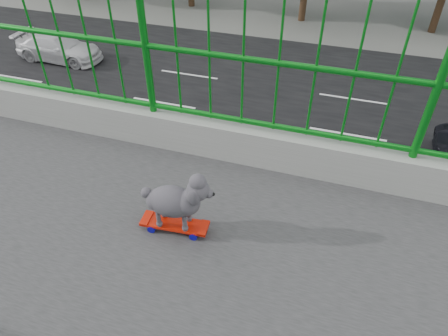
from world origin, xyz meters
TOP-DOWN VIEW (x-y plane):
  - road at (-13.00, 0.00)m, footprint 18.00×90.00m
  - skateboard at (-0.50, -1.44)m, footprint 0.17×0.46m
  - poodle at (-0.50, -1.41)m, footprint 0.23×0.48m
  - car_0 at (-6.00, 2.54)m, footprint 1.74×4.32m
  - car_3 at (-15.60, -15.21)m, footprint 1.88×4.62m
  - car_5 at (-6.00, -8.96)m, footprint 1.47×4.21m

SIDE VIEW (x-z plane):
  - road at x=-13.00m, z-range 0.00..0.02m
  - car_3 at x=-15.60m, z-range 0.00..1.34m
  - car_5 at x=-6.00m, z-range 0.00..1.39m
  - car_0 at x=-6.00m, z-range 0.00..1.47m
  - skateboard at x=-0.50m, z-range 7.01..7.07m
  - poodle at x=-0.50m, z-range 7.07..7.47m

